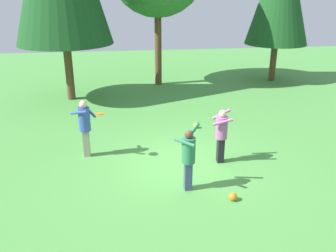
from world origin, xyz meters
TOP-DOWN VIEW (x-y plane):
  - ground_plane at (0.00, 0.00)m, footprint 40.00×40.00m
  - person_thrower at (-0.06, -1.44)m, footprint 0.67×0.67m
  - person_catcher at (-2.76, 0.90)m, footprint 0.75×0.73m
  - person_bystander at (1.16, -0.04)m, footprint 0.62×0.56m
  - frisbee at (-2.29, 0.54)m, footprint 0.29×0.29m
  - ball_orange at (0.93, -2.11)m, footprint 0.21×0.21m
  - ball_yellow at (1.01, 2.73)m, footprint 0.19×0.19m

SIDE VIEW (x-z plane):
  - ground_plane at x=0.00m, z-range 0.00..0.00m
  - ball_yellow at x=1.01m, z-range 0.00..0.19m
  - ball_orange at x=0.93m, z-range 0.00..0.21m
  - person_bystander at x=1.16m, z-range 0.15..1.77m
  - person_thrower at x=-0.06m, z-range 0.07..1.87m
  - person_catcher at x=-2.76m, z-range 0.17..1.94m
  - frisbee at x=-2.29m, z-range 1.44..1.49m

